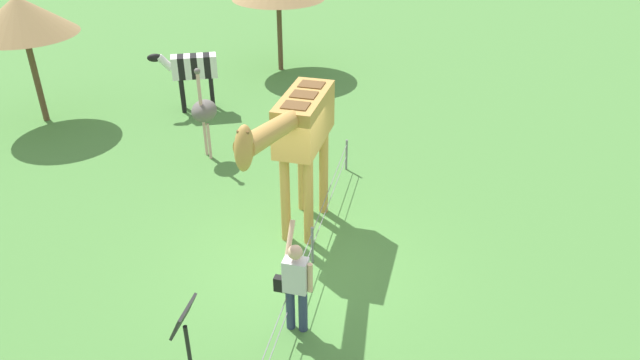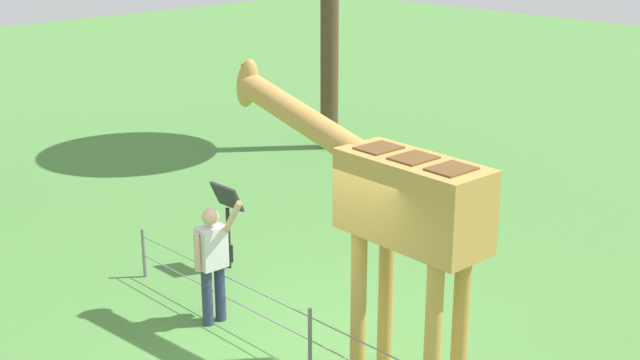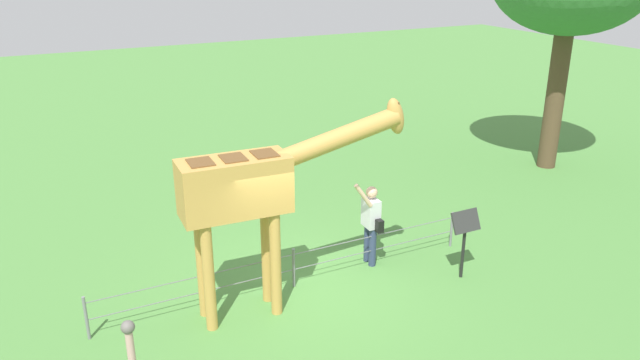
# 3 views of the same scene
# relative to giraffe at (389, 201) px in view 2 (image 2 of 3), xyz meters

# --- Properties ---
(ground_plane) EXTENTS (60.00, 60.00, 0.00)m
(ground_plane) POSITION_rel_giraffe_xyz_m (0.81, 0.24, -2.18)
(ground_plane) COLOR #4C843D
(giraffe) EXTENTS (3.89, 0.78, 3.42)m
(giraffe) POSITION_rel_giraffe_xyz_m (0.00, 0.00, 0.00)
(giraffe) COLOR #C69347
(giraffe) RESTS_ON ground_plane
(visitor) EXTENTS (0.59, 0.59, 1.75)m
(visitor) POSITION_rel_giraffe_xyz_m (2.47, 0.53, -1.27)
(visitor) COLOR navy
(visitor) RESTS_ON ground_plane
(info_sign) EXTENTS (0.56, 0.21, 1.32)m
(info_sign) POSITION_rel_giraffe_xyz_m (3.70, -0.68, -1.23)
(info_sign) COLOR black
(info_sign) RESTS_ON ground_plane
(wire_fence) EXTENTS (7.05, 0.05, 0.75)m
(wire_fence) POSITION_rel_giraffe_xyz_m (0.81, 0.41, -1.77)
(wire_fence) COLOR slate
(wire_fence) RESTS_ON ground_plane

